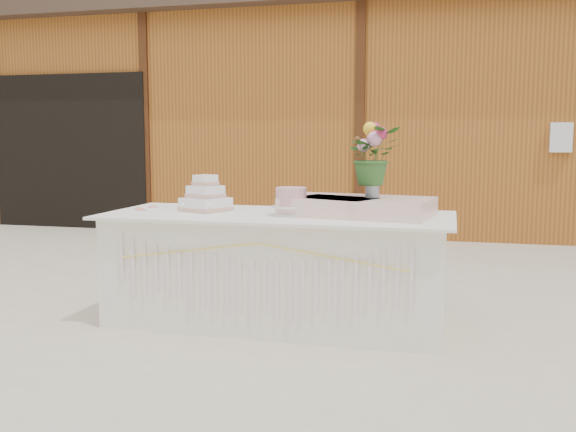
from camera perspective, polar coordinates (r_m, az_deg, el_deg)
name	(u,v)px	position (r m, az deg, el deg)	size (l,w,h in m)	color
ground	(277,322)	(4.58, -0.94, -9.42)	(80.00, 80.00, 0.00)	beige
barn	(377,114)	(10.31, 7.93, 9.00)	(12.60, 4.60, 3.30)	#A05721
cake_table	(277,268)	(4.48, -0.97, -4.68)	(2.40, 1.00, 0.77)	white
wedding_cake	(206,199)	(4.63, -7.34, 1.53)	(0.39, 0.39, 0.26)	white
pink_cake_stand	(291,200)	(4.32, 0.28, 1.44)	(0.26, 0.26, 0.19)	silver
satin_runner	(358,206)	(4.36, 6.22, 0.85)	(0.97, 0.56, 0.12)	beige
flower_vase	(372,188)	(4.34, 7.51, 2.50)	(0.10, 0.10, 0.13)	#A6A6AA
bouquet	(373,149)	(4.33, 7.57, 5.96)	(0.35, 0.31, 0.39)	#2F5B24
loose_flowers	(146,207)	(4.91, -12.53, 0.80)	(0.14, 0.35, 0.02)	pink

